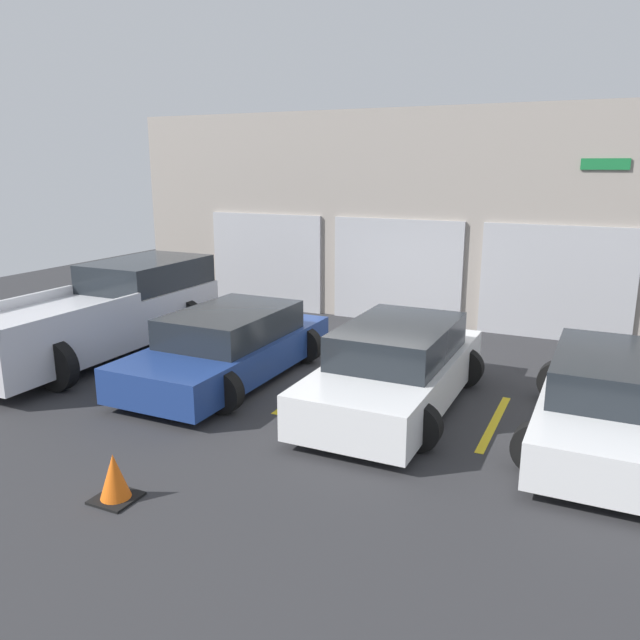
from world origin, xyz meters
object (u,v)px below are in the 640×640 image
at_px(traffic_cone, 114,479).
at_px(pickup_truck, 107,312).
at_px(sedan_white, 396,368).
at_px(sedan_side, 230,346).
at_px(van_right, 614,402).

bearing_deg(traffic_cone, pickup_truck, 134.16).
distance_m(pickup_truck, sedan_white, 6.09).
bearing_deg(sedan_side, pickup_truck, 175.01).
bearing_deg(pickup_truck, traffic_cone, -45.84).
xyz_separation_m(sedan_side, van_right, (6.08, -0.00, -0.00)).
xyz_separation_m(van_right, traffic_cone, (-4.96, -4.02, -0.32)).
bearing_deg(sedan_side, sedan_white, -0.04).
xyz_separation_m(pickup_truck, sedan_white, (6.08, -0.27, -0.20)).
relative_size(van_right, traffic_cone, 7.73).
relative_size(sedan_white, van_right, 1.02).
xyz_separation_m(sedan_white, sedan_side, (-3.04, 0.00, -0.03)).
xyz_separation_m(pickup_truck, van_right, (9.12, -0.27, -0.24)).
height_order(sedan_side, van_right, sedan_side).
distance_m(van_right, traffic_cone, 6.39).
height_order(pickup_truck, van_right, pickup_truck).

